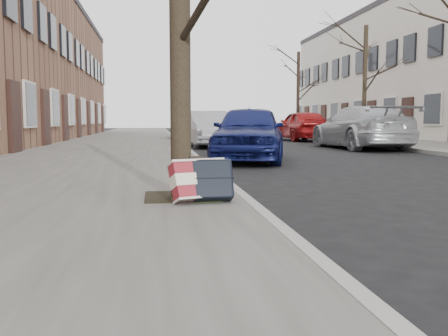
{
  "coord_description": "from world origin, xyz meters",
  "views": [
    {
      "loc": [
        -2.31,
        -4.61,
        1.02
      ],
      "look_at": [
        -1.55,
        0.8,
        0.49
      ],
      "focal_mm": 40.0,
      "sensor_mm": 36.0,
      "label": 1
    }
  ],
  "objects": [
    {
      "name": "far_sidewalk",
      "position": [
        7.8,
        15.0,
        0.06
      ],
      "size": [
        4.0,
        70.0,
        0.12
      ],
      "primitive_type": "cube",
      "color": "gray",
      "rests_on": "ground"
    },
    {
      "name": "car_far_back",
      "position": [
        4.84,
        19.14,
        0.75
      ],
      "size": [
        2.04,
        4.49,
        1.49
      ],
      "primitive_type": "imported",
      "rotation": [
        0.0,
        0.0,
        3.21
      ],
      "color": "maroon",
      "rests_on": "ground"
    },
    {
      "name": "ground",
      "position": [
        0.0,
        0.0,
        0.0
      ],
      "size": [
        120.0,
        120.0,
        0.0
      ],
      "primitive_type": "plane",
      "color": "black",
      "rests_on": "ground"
    },
    {
      "name": "car_near_mid",
      "position": [
        -0.27,
        14.23,
        0.68
      ],
      "size": [
        1.7,
        4.23,
        1.37
      ],
      "primitive_type": "imported",
      "rotation": [
        0.0,
        0.0,
        0.06
      ],
      "color": "#A0A2A8",
      "rests_on": "ground"
    },
    {
      "name": "tree_far_b",
      "position": [
        7.2,
        17.18,
        2.69
      ],
      "size": [
        0.2,
        0.2,
        5.15
      ],
      "primitive_type": "cylinder",
      "color": "black",
      "rests_on": "far_sidewalk"
    },
    {
      "name": "car_near_front",
      "position": [
        0.04,
        7.6,
        0.7
      ],
      "size": [
        2.69,
        4.43,
        1.41
      ],
      "primitive_type": "imported",
      "rotation": [
        0.0,
        0.0,
        -0.27
      ],
      "color": "#111752",
      "rests_on": "ground"
    },
    {
      "name": "suitcase_navy",
      "position": [
        -1.77,
        0.79,
        0.37
      ],
      "size": [
        0.64,
        0.39,
        0.49
      ],
      "primitive_type": "cube",
      "rotation": [
        -0.42,
        0.0,
        0.03
      ],
      "color": "black",
      "rests_on": "near_sidewalk"
    },
    {
      "name": "tree_far_c",
      "position": [
        7.2,
        27.8,
        2.81
      ],
      "size": [
        0.22,
        0.22,
        5.38
      ],
      "primitive_type": "cylinder",
      "color": "black",
      "rests_on": "far_sidewalk"
    },
    {
      "name": "car_far_front",
      "position": [
        4.92,
        12.23,
        0.75
      ],
      "size": [
        2.22,
        5.23,
        1.5
      ],
      "primitive_type": "imported",
      "rotation": [
        0.0,
        0.0,
        3.16
      ],
      "color": "#A9ABB0",
      "rests_on": "ground"
    },
    {
      "name": "near_sidewalk",
      "position": [
        -3.7,
        15.0,
        0.06
      ],
      "size": [
        5.0,
        70.0,
        0.12
      ],
      "primitive_type": "cube",
      "color": "slate",
      "rests_on": "ground"
    },
    {
      "name": "dirt_patch",
      "position": [
        -2.0,
        1.2,
        0.13
      ],
      "size": [
        0.85,
        0.85,
        0.02
      ],
      "primitive_type": "cube",
      "color": "black",
      "rests_on": "near_sidewalk"
    },
    {
      "name": "car_near_back",
      "position": [
        -0.3,
        20.07,
        0.68
      ],
      "size": [
        2.4,
        4.95,
        1.36
      ],
      "primitive_type": "imported",
      "rotation": [
        0.0,
        0.0,
        -0.03
      ],
      "color": "#3E3E43",
      "rests_on": "ground"
    },
    {
      "name": "suitcase_red",
      "position": [
        -1.83,
        0.8,
        0.36
      ],
      "size": [
        0.69,
        0.53,
        0.47
      ],
      "primitive_type": "cube",
      "rotation": [
        -0.42,
        0.0,
        0.37
      ],
      "color": "maroon",
      "rests_on": "near_sidewalk"
    }
  ]
}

